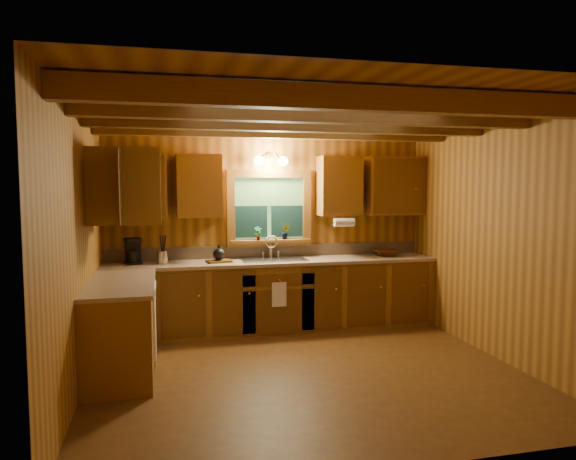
% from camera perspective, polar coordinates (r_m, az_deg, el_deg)
% --- Properties ---
extents(room, '(4.20, 4.20, 4.20)m').
position_cam_1_polar(room, '(5.17, 2.05, -1.29)').
color(room, '#543514').
rests_on(room, ground).
extents(ceiling_beams, '(4.20, 2.54, 0.18)m').
position_cam_1_polar(ceiling_beams, '(5.18, 2.09, 11.93)').
color(ceiling_beams, brown).
rests_on(ceiling_beams, room).
extents(base_cabinets, '(4.20, 2.22, 0.86)m').
position_cam_1_polar(base_cabinets, '(6.46, -5.31, -7.89)').
color(base_cabinets, brown).
rests_on(base_cabinets, ground).
extents(countertop, '(4.20, 2.24, 0.04)m').
position_cam_1_polar(countertop, '(6.38, -5.23, -3.93)').
color(countertop, '#9E876D').
rests_on(countertop, base_cabinets).
extents(backsplash, '(4.20, 0.02, 0.16)m').
position_cam_1_polar(backsplash, '(7.03, -2.05, -2.27)').
color(backsplash, gray).
rests_on(backsplash, room).
extents(dishwasher_panel, '(0.02, 0.60, 0.80)m').
position_cam_1_polar(dishwasher_panel, '(5.81, -14.16, -9.47)').
color(dishwasher_panel, white).
rests_on(dishwasher_panel, base_cabinets).
extents(upper_cabinets, '(4.19, 1.77, 0.78)m').
position_cam_1_polar(upper_cabinets, '(6.43, -6.22, 4.72)').
color(upper_cabinets, brown).
rests_on(upper_cabinets, room).
extents(window, '(1.12, 0.08, 1.00)m').
position_cam_1_polar(window, '(6.96, -2.03, 2.19)').
color(window, brown).
rests_on(window, room).
extents(window_sill, '(1.06, 0.14, 0.04)m').
position_cam_1_polar(window_sill, '(6.95, -1.95, -1.19)').
color(window_sill, brown).
rests_on(window_sill, room).
extents(wall_sconce, '(0.45, 0.21, 0.17)m').
position_cam_1_polar(wall_sconce, '(6.84, -1.85, 7.47)').
color(wall_sconce, black).
rests_on(wall_sconce, room).
extents(paper_towel_roll, '(0.27, 0.11, 0.11)m').
position_cam_1_polar(paper_towel_roll, '(6.89, 6.05, 0.82)').
color(paper_towel_roll, white).
rests_on(paper_towel_roll, upper_cabinets).
extents(dish_towel, '(0.18, 0.01, 0.30)m').
position_cam_1_polar(dish_towel, '(6.50, -0.95, -6.96)').
color(dish_towel, white).
rests_on(dish_towel, base_cabinets).
extents(sink, '(0.82, 0.48, 0.43)m').
position_cam_1_polar(sink, '(6.77, -1.57, -3.61)').
color(sink, silver).
rests_on(sink, countertop).
extents(coffee_maker, '(0.18, 0.23, 0.31)m').
position_cam_1_polar(coffee_maker, '(6.69, -16.36, -2.19)').
color(coffee_maker, black).
rests_on(coffee_maker, countertop).
extents(utensil_crock, '(0.12, 0.12, 0.35)m').
position_cam_1_polar(utensil_crock, '(6.61, -13.35, -2.81)').
color(utensil_crock, silver).
rests_on(utensil_crock, countertop).
extents(cutting_board, '(0.33, 0.26, 0.03)m').
position_cam_1_polar(cutting_board, '(6.61, -7.46, -3.35)').
color(cutting_board, '#5A3613').
rests_on(cutting_board, countertop).
extents(teakettle, '(0.15, 0.15, 0.19)m').
position_cam_1_polar(teakettle, '(6.60, -7.47, -2.60)').
color(teakettle, black).
rests_on(teakettle, cutting_board).
extents(wicker_basket, '(0.41, 0.41, 0.09)m').
position_cam_1_polar(wicker_basket, '(7.27, 10.55, -2.41)').
color(wicker_basket, '#48230C').
rests_on(wicker_basket, countertop).
extents(potted_plant_left, '(0.10, 0.07, 0.18)m').
position_cam_1_polar(potted_plant_left, '(6.87, -3.25, -0.34)').
color(potted_plant_left, '#5A3613').
rests_on(potted_plant_left, window_sill).
extents(potted_plant_right, '(0.13, 0.12, 0.19)m').
position_cam_1_polar(potted_plant_right, '(6.97, -0.28, -0.22)').
color(potted_plant_right, '#5A3613').
rests_on(potted_plant_right, window_sill).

